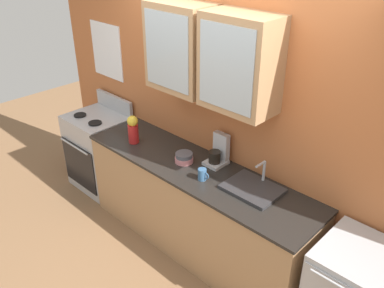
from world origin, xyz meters
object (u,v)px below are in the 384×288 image
(stove_range, at_px, (100,151))
(cup_near_sink, at_px, (202,174))
(coffee_maker, at_px, (218,153))
(sink_faucet, at_px, (253,188))
(vase, at_px, (133,129))
(bowl_stack, at_px, (184,158))

(stove_range, bearing_deg, cup_near_sink, -3.29)
(stove_range, relative_size, coffee_maker, 3.74)
(stove_range, distance_m, cup_near_sink, 1.82)
(sink_faucet, relative_size, cup_near_sink, 4.01)
(sink_faucet, relative_size, vase, 1.57)
(bowl_stack, bearing_deg, coffee_maker, 40.46)
(coffee_maker, bearing_deg, cup_near_sink, -74.31)
(sink_faucet, relative_size, bowl_stack, 2.68)
(vase, relative_size, cup_near_sink, 2.56)
(bowl_stack, relative_size, coffee_maker, 0.58)
(vase, bearing_deg, cup_near_sink, -1.15)
(bowl_stack, bearing_deg, sink_faucet, 5.78)
(sink_faucet, bearing_deg, cup_near_sink, -156.62)
(stove_range, xyz_separation_m, sink_faucet, (2.15, 0.07, 0.46))
(stove_range, relative_size, sink_faucet, 2.39)
(stove_range, height_order, bowl_stack, stove_range)
(vase, bearing_deg, sink_faucet, 6.55)
(coffee_maker, bearing_deg, bowl_stack, -139.54)
(bowl_stack, height_order, coffee_maker, coffee_maker)
(bowl_stack, xyz_separation_m, coffee_maker, (0.24, 0.20, 0.06))
(coffee_maker, bearing_deg, vase, -161.85)
(vase, xyz_separation_m, coffee_maker, (0.87, 0.28, -0.04))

